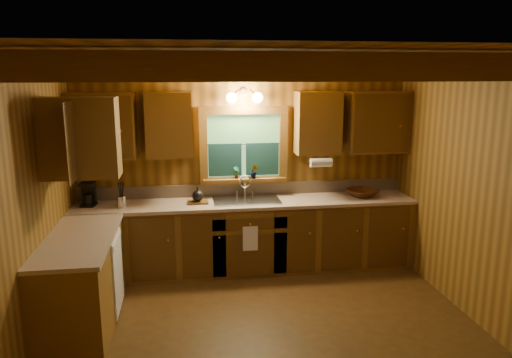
{
  "coord_description": "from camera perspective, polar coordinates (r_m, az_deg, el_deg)",
  "views": [
    {
      "loc": [
        -0.74,
        -4.19,
        2.45
      ],
      "look_at": [
        0.0,
        0.8,
        1.35
      ],
      "focal_mm": 34.04,
      "sensor_mm": 36.0,
      "label": 1
    }
  ],
  "objects": [
    {
      "name": "dish_towel",
      "position": [
        5.83,
        -0.67,
        -7.02
      ],
      "size": [
        0.18,
        0.01,
        0.3
      ],
      "primitive_type": "cube",
      "color": "white",
      "rests_on": "base_cabinets"
    },
    {
      "name": "backsplash",
      "position": [
        6.29,
        -1.45,
        -1.2
      ],
      "size": [
        4.2,
        0.02,
        0.16
      ],
      "primitive_type": "cube",
      "color": "tan",
      "rests_on": "room"
    },
    {
      "name": "ceiling_beams",
      "position": [
        4.25,
        1.62,
        12.84
      ],
      "size": [
        4.2,
        2.54,
        0.18
      ],
      "color": "brown",
      "rests_on": "room"
    },
    {
      "name": "window_sill",
      "position": [
        6.2,
        -1.38,
        -0.08
      ],
      "size": [
        1.06,
        0.14,
        0.04
      ],
      "primitive_type": "cube",
      "color": "brown",
      "rests_on": "room"
    },
    {
      "name": "teakettle",
      "position": [
        5.95,
        -6.87,
        -1.97
      ],
      "size": [
        0.14,
        0.14,
        0.18
      ],
      "rotation": [
        0.0,
        0.0,
        -0.21
      ],
      "color": "black",
      "rests_on": "cutting_board"
    },
    {
      "name": "countertop",
      "position": [
        5.7,
        -5.51,
        -3.72
      ],
      "size": [
        4.2,
        2.24,
        0.04
      ],
      "color": "tan",
      "rests_on": "base_cabinets"
    },
    {
      "name": "wall_sconce",
      "position": [
        5.98,
        -1.35,
        9.58
      ],
      "size": [
        0.45,
        0.21,
        0.17
      ],
      "color": "black",
      "rests_on": "room"
    },
    {
      "name": "upper_cabinets",
      "position": [
        5.64,
        -6.65,
        6.03
      ],
      "size": [
        4.19,
        1.77,
        0.78
      ],
      "color": "brown",
      "rests_on": "room"
    },
    {
      "name": "room",
      "position": [
        4.4,
        1.53,
        -2.84
      ],
      "size": [
        4.2,
        4.2,
        4.2
      ],
      "color": "#4B3112",
      "rests_on": "ground"
    },
    {
      "name": "dishwasher_panel",
      "position": [
        5.32,
        -15.94,
        -10.51
      ],
      "size": [
        0.02,
        0.6,
        0.8
      ],
      "primitive_type": "cube",
      "color": "white",
      "rests_on": "base_cabinets"
    },
    {
      "name": "paper_towel_roll",
      "position": [
        6.05,
        7.63,
        1.92
      ],
      "size": [
        0.27,
        0.11,
        0.11
      ],
      "primitive_type": "cylinder",
      "rotation": [
        0.0,
        1.57,
        0.0
      ],
      "color": "white",
      "rests_on": "upper_cabinets"
    },
    {
      "name": "potted_plant_left",
      "position": [
        6.16,
        -2.33,
        0.79
      ],
      "size": [
        0.1,
        0.09,
        0.16
      ],
      "primitive_type": "imported",
      "rotation": [
        0.0,
        0.0,
        0.42
      ],
      "color": "#503311",
      "rests_on": "window_sill"
    },
    {
      "name": "utensil_crock",
      "position": [
        5.95,
        -15.54,
        -2.5
      ],
      "size": [
        0.11,
        0.11,
        0.3
      ],
      "rotation": [
        0.0,
        0.0,
        0.41
      ],
      "color": "silver",
      "rests_on": "countertop"
    },
    {
      "name": "wicker_basket",
      "position": [
        6.38,
        12.34,
        -1.61
      ],
      "size": [
        0.49,
        0.49,
        0.09
      ],
      "primitive_type": "imported",
      "rotation": [
        0.0,
        0.0,
        0.38
      ],
      "color": "#48230C",
      "rests_on": "countertop"
    },
    {
      "name": "sink",
      "position": [
        6.05,
        -1.11,
        -2.97
      ],
      "size": [
        0.82,
        0.48,
        0.43
      ],
      "color": "silver",
      "rests_on": "countertop"
    },
    {
      "name": "coffee_maker",
      "position": [
        6.13,
        -19.1,
        -1.66
      ],
      "size": [
        0.16,
        0.21,
        0.29
      ],
      "rotation": [
        0.0,
        0.0,
        -0.1
      ],
      "color": "black",
      "rests_on": "countertop"
    },
    {
      "name": "base_cabinets",
      "position": [
        5.84,
        -5.55,
        -8.0
      ],
      "size": [
        4.2,
        2.22,
        0.86
      ],
      "color": "brown",
      "rests_on": "ground"
    },
    {
      "name": "cutting_board",
      "position": [
        5.97,
        -6.85,
        -2.72
      ],
      "size": [
        0.25,
        0.18,
        0.02
      ],
      "primitive_type": "cube",
      "rotation": [
        0.0,
        0.0,
        0.02
      ],
      "color": "#503311",
      "rests_on": "countertop"
    },
    {
      "name": "window",
      "position": [
        6.17,
        -1.46,
        3.72
      ],
      "size": [
        1.12,
        0.08,
        1.0
      ],
      "color": "brown",
      "rests_on": "room"
    },
    {
      "name": "potted_plant_right",
      "position": [
        6.15,
        -0.22,
        0.91
      ],
      "size": [
        0.13,
        0.12,
        0.19
      ],
      "primitive_type": "imported",
      "rotation": [
        0.0,
        0.0,
        -0.4
      ],
      "color": "#503311",
      "rests_on": "window_sill"
    }
  ]
}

